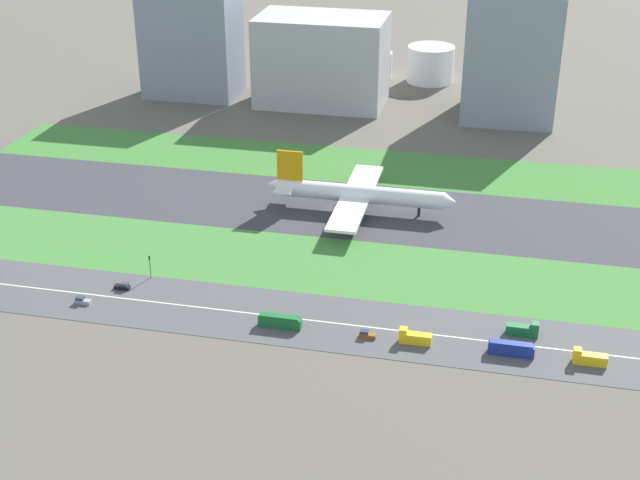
% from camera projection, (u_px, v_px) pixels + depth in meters
% --- Properties ---
extents(ground_plane, '(800.00, 800.00, 0.00)m').
position_uv_depth(ground_plane, '(331.00, 208.00, 307.70)').
color(ground_plane, '#5B564C').
extents(runway, '(280.00, 46.00, 0.10)m').
position_uv_depth(runway, '(331.00, 208.00, 307.68)').
color(runway, '#38383D').
rests_on(runway, ground_plane).
extents(grass_median_north, '(280.00, 36.00, 0.10)m').
position_uv_depth(grass_median_north, '(353.00, 165.00, 343.48)').
color(grass_median_north, '#3D7A33').
rests_on(grass_median_north, ground_plane).
extents(grass_median_south, '(280.00, 36.00, 0.10)m').
position_uv_depth(grass_median_south, '(303.00, 263.00, 271.87)').
color(grass_median_south, '#427F38').
rests_on(grass_median_south, ground_plane).
extents(highway, '(280.00, 28.00, 0.10)m').
position_uv_depth(highway, '(276.00, 316.00, 243.93)').
color(highway, '#4C4C4F').
rests_on(highway, ground_plane).
extents(highway_centerline, '(266.00, 0.50, 0.01)m').
position_uv_depth(highway_centerline, '(276.00, 316.00, 243.91)').
color(highway_centerline, silver).
rests_on(highway_centerline, highway).
extents(airliner, '(65.00, 56.00, 19.70)m').
position_uv_depth(airliner, '(357.00, 194.00, 303.15)').
color(airliner, white).
rests_on(airliner, runway).
extents(bus_0, '(11.60, 2.50, 3.50)m').
position_uv_depth(bus_0, '(511.00, 349.00, 226.54)').
color(bus_0, navy).
rests_on(bus_0, highway).
extents(car_2, '(4.40, 1.80, 2.00)m').
position_uv_depth(car_2, '(82.00, 301.00, 249.75)').
color(car_2, '#99999E').
rests_on(car_2, highway).
extents(bus_1, '(11.60, 2.50, 3.50)m').
position_uv_depth(bus_1, '(280.00, 321.00, 238.28)').
color(bus_1, '#19662D').
rests_on(bus_1, highway).
extents(car_3, '(4.40, 1.80, 2.00)m').
position_uv_depth(car_3, '(123.00, 286.00, 256.99)').
color(car_3, black).
rests_on(car_3, highway).
extents(car_1, '(4.40, 1.80, 2.00)m').
position_uv_depth(car_1, '(367.00, 334.00, 234.12)').
color(car_1, brown).
rests_on(car_1, highway).
extents(truck_2, '(8.40, 2.50, 4.00)m').
position_uv_depth(truck_2, '(414.00, 338.00, 231.37)').
color(truck_2, yellow).
rests_on(truck_2, highway).
extents(truck_0, '(8.40, 2.50, 4.00)m').
position_uv_depth(truck_0, '(523.00, 330.00, 234.79)').
color(truck_0, '#19662D').
rests_on(truck_0, highway).
extents(truck_1, '(8.40, 2.50, 4.00)m').
position_uv_depth(truck_1, '(589.00, 358.00, 222.91)').
color(truck_1, yellow).
rests_on(truck_1, highway).
extents(traffic_light, '(0.36, 0.50, 7.20)m').
position_uv_depth(traffic_light, '(150.00, 265.00, 261.42)').
color(traffic_light, '#4C4C51').
rests_on(traffic_light, highway).
extents(terminal_building, '(42.49, 27.85, 49.48)m').
position_uv_depth(terminal_building, '(192.00, 42.00, 413.61)').
color(terminal_building, gray).
rests_on(terminal_building, ground_plane).
extents(hangar_building, '(57.36, 34.51, 39.80)m').
position_uv_depth(hangar_building, '(322.00, 60.00, 403.81)').
color(hangar_building, '#B2B2B7').
rests_on(hangar_building, ground_plane).
extents(office_tower, '(39.15, 39.45, 55.24)m').
position_uv_depth(office_tower, '(513.00, 54.00, 384.09)').
color(office_tower, gray).
rests_on(office_tower, ground_plane).
extents(fuel_tank_west, '(16.42, 16.42, 13.07)m').
position_uv_depth(fuel_tank_west, '(376.00, 65.00, 445.67)').
color(fuel_tank_west, silver).
rests_on(fuel_tank_west, ground_plane).
extents(fuel_tank_centre, '(22.92, 22.92, 17.52)m').
position_uv_depth(fuel_tank_centre, '(431.00, 64.00, 439.39)').
color(fuel_tank_centre, silver).
rests_on(fuel_tank_centre, ground_plane).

